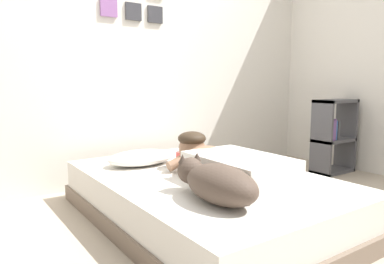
{
  "coord_description": "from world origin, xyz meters",
  "views": [
    {
      "loc": [
        -1.45,
        -1.68,
        0.92
      ],
      "look_at": [
        0.05,
        0.5,
        0.56
      ],
      "focal_mm": 33.7,
      "sensor_mm": 36.0,
      "label": 1
    }
  ],
  "objects": [
    {
      "name": "ground_plane",
      "position": [
        0.0,
        0.0,
        0.0
      ],
      "size": [
        12.45,
        12.45,
        0.0
      ],
      "primitive_type": "plane",
      "color": "tan"
    },
    {
      "name": "back_wall",
      "position": [
        -0.0,
        1.4,
        1.25
      ],
      "size": [
        4.22,
        0.12,
        2.5
      ],
      "color": "silver",
      "rests_on": "ground"
    },
    {
      "name": "bed",
      "position": [
        -0.05,
        0.2,
        0.15
      ],
      "size": [
        1.31,
        1.95,
        0.31
      ],
      "color": "#726051",
      "rests_on": "ground"
    },
    {
      "name": "pillow",
      "position": [
        -0.26,
        0.72,
        0.36
      ],
      "size": [
        0.52,
        0.32,
        0.11
      ],
      "primitive_type": "ellipsoid",
      "color": "white",
      "rests_on": "bed"
    },
    {
      "name": "person_lying",
      "position": [
        -0.02,
        0.04,
        0.41
      ],
      "size": [
        0.43,
        0.92,
        0.27
      ],
      "color": "silver",
      "rests_on": "bed"
    },
    {
      "name": "dog",
      "position": [
        -0.32,
        -0.27,
        0.41
      ],
      "size": [
        0.26,
        0.57,
        0.21
      ],
      "color": "#4C3D33",
      "rests_on": "bed"
    },
    {
      "name": "coffee_cup",
      "position": [
        0.06,
        0.66,
        0.34
      ],
      "size": [
        0.12,
        0.09,
        0.07
      ],
      "color": "#D84C47",
      "rests_on": "bed"
    },
    {
      "name": "cell_phone",
      "position": [
        -0.15,
        -0.13,
        0.31
      ],
      "size": [
        0.07,
        0.14,
        0.01
      ],
      "primitive_type": "cube",
      "color": "black",
      "rests_on": "bed"
    },
    {
      "name": "bookshelf",
      "position": [
        1.79,
        0.49,
        0.38
      ],
      "size": [
        0.45,
        0.24,
        0.75
      ],
      "color": "#4C4C51",
      "rests_on": "ground"
    }
  ]
}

